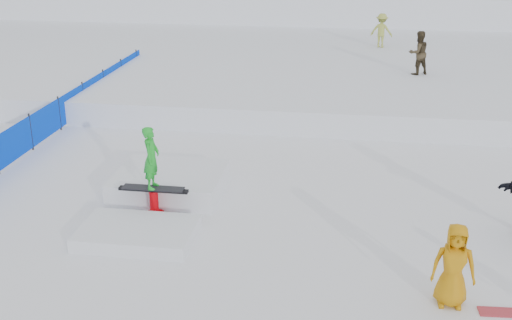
# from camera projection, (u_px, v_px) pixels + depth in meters

# --- Properties ---
(ground) EXTENTS (120.00, 120.00, 0.00)m
(ground) POSITION_uv_depth(u_px,v_px,m) (218.00, 241.00, 13.46)
(ground) COLOR white
(snow_berm) EXTENTS (60.00, 14.00, 2.40)m
(snow_berm) POSITION_uv_depth(u_px,v_px,m) (314.00, 3.00, 40.75)
(snow_berm) COLOR white
(snow_berm) RESTS_ON ground
(snow_midrise) EXTENTS (50.00, 18.00, 0.80)m
(snow_midrise) POSITION_uv_depth(u_px,v_px,m) (293.00, 62.00, 28.10)
(snow_midrise) COLOR white
(snow_midrise) RESTS_ON ground
(safety_fence) EXTENTS (0.05, 16.00, 1.10)m
(safety_fence) POSITION_uv_depth(u_px,v_px,m) (59.00, 113.00, 20.28)
(safety_fence) COLOR #0036DA
(safety_fence) RESTS_ON ground
(walker_olive) EXTENTS (0.99, 0.91, 1.63)m
(walker_olive) POSITION_uv_depth(u_px,v_px,m) (418.00, 53.00, 23.90)
(walker_olive) COLOR #3A2F1D
(walker_olive) RESTS_ON snow_midrise
(walker_ygreen) EXTENTS (1.08, 0.77, 1.51)m
(walker_ygreen) POSITION_uv_depth(u_px,v_px,m) (382.00, 30.00, 28.92)
(walker_ygreen) COLOR #A9B245
(walker_ygreen) RESTS_ON snow_midrise
(spectator_yellow) EXTENTS (0.77, 0.52, 1.54)m
(spectator_yellow) POSITION_uv_depth(u_px,v_px,m) (454.00, 265.00, 11.01)
(spectator_yellow) COLOR #C6800A
(spectator_yellow) RESTS_ON ground
(jib_rail_feature) EXTENTS (2.60, 4.40, 2.11)m
(jib_rail_feature) POSITION_uv_depth(u_px,v_px,m) (161.00, 193.00, 15.06)
(jib_rail_feature) COLOR white
(jib_rail_feature) RESTS_ON ground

